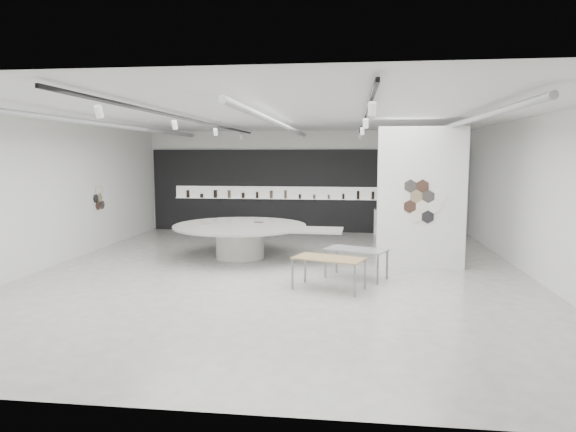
# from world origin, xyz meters

# --- Properties ---
(room) EXTENTS (12.02, 14.02, 3.82)m
(room) POSITION_xyz_m (-0.09, -0.00, 2.07)
(room) COLOR beige
(room) RESTS_ON ground
(back_wall_display) EXTENTS (11.80, 0.27, 3.10)m
(back_wall_display) POSITION_xyz_m (-0.08, 6.93, 1.54)
(back_wall_display) COLOR black
(back_wall_display) RESTS_ON ground
(partition_column) EXTENTS (2.20, 0.38, 3.60)m
(partition_column) POSITION_xyz_m (3.50, 1.00, 1.80)
(partition_column) COLOR white
(partition_column) RESTS_ON ground
(display_island) EXTENTS (4.83, 3.85, 0.96)m
(display_island) POSITION_xyz_m (-1.29, 1.66, 0.62)
(display_island) COLOR white
(display_island) RESTS_ON ground
(sample_table_wood) EXTENTS (1.65, 1.19, 0.70)m
(sample_table_wood) POSITION_xyz_m (1.27, -1.47, 0.65)
(sample_table_wood) COLOR #9E7F51
(sample_table_wood) RESTS_ON ground
(sample_table_stone) EXTENTS (1.54, 1.19, 0.71)m
(sample_table_stone) POSITION_xyz_m (1.87, -0.40, 0.65)
(sample_table_stone) COLOR gray
(sample_table_stone) RESTS_ON ground
(kitchen_counter) EXTENTS (1.72, 0.81, 1.31)m
(kitchen_counter) POSITION_xyz_m (3.40, 6.54, 0.47)
(kitchen_counter) COLOR white
(kitchen_counter) RESTS_ON ground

